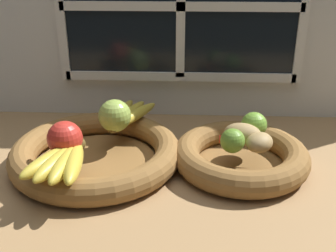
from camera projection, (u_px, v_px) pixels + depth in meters
ground_plane at (177, 168)px, 94.87cm from camera, size 140.00×90.00×3.00cm
back_wall at (181, 17)px, 109.91cm from camera, size 140.00×4.60×55.00cm
fruit_bowl_left at (96, 153)px, 92.48cm from camera, size 38.39×38.39×5.82cm
fruit_bowl_right at (241, 156)px, 91.17cm from camera, size 30.11×30.11×5.82cm
apple_green_back at (115, 116)px, 94.68cm from camera, size 7.62×7.62×7.62cm
apple_red_front at (65, 138)px, 84.06cm from camera, size 7.32×7.32×7.32cm
banana_bunch_front at (63, 161)px, 79.52cm from camera, size 12.47×17.51×3.37cm
banana_bunch_back at (125, 114)px, 101.83cm from camera, size 12.30×19.31×2.66cm
potato_large at (243, 134)px, 88.92cm from camera, size 9.45×7.59×4.78cm
potato_small at (259, 142)px, 86.07cm from camera, size 8.19×8.37×4.05cm
lime_near at (233, 141)px, 85.45cm from camera, size 5.21×5.21×5.21cm
lime_far at (254, 125)px, 92.07cm from camera, size 5.86×5.86×5.86cm
chili_pepper at (245, 140)px, 89.88cm from camera, size 11.24×2.06×1.67cm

